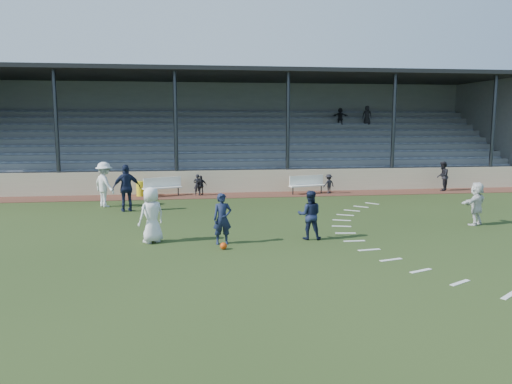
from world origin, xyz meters
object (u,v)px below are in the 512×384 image
Objects in this scene: official at (443,176)px; bench_right at (307,183)px; trash_bin at (141,189)px; player_white_lead at (152,215)px; player_navy_lead at (222,219)px; football at (223,246)px; bench_left at (162,185)px.

bench_right is at bearing -52.74° from official.
player_white_lead is at bearing -83.06° from trash_bin.
official reaches higher than bench_right.
trash_bin is 0.47× the size of player_navy_lead.
trash_bin is 11.81m from football.
football is at bearing -99.57° from bench_left.
player_navy_lead reaches higher than bench_left.
player_white_lead is 18.01m from official.
official is at bearing 40.59° from football.
trash_bin is at bearing -118.40° from player_white_lead.
football is (-5.22, -11.00, -0.48)m from bench_right.
player_white_lead is 1.10× the size of player_navy_lead.
trash_bin is (-8.63, 0.30, -0.19)m from bench_right.
football is 0.98m from player_navy_lead.
player_navy_lead is (-5.20, -10.32, 0.22)m from bench_right.
player_navy_lead is at bearing -72.09° from trash_bin.
player_navy_lead is (3.43, -10.61, 0.40)m from trash_bin.
trash_bin is 0.43× the size of player_white_lead.
official is (12.89, 11.05, 0.72)m from football.
trash_bin reaches higher than football.
player_white_lead is at bearing -110.50° from bench_left.
trash_bin is 0.47× the size of official.
player_white_lead is (1.23, -10.11, 0.49)m from trash_bin.
player_navy_lead reaches higher than football.
player_white_lead reaches higher than trash_bin.
trash_bin is at bearing 102.74° from player_navy_lead.
bench_left is 7.54m from bench_right.
bench_right reaches higher than trash_bin.
bench_left is at bearing -7.16° from trash_bin.
bench_right is 8.64m from trash_bin.
official reaches higher than football.
player_white_lead is at bearing 151.41° from football.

